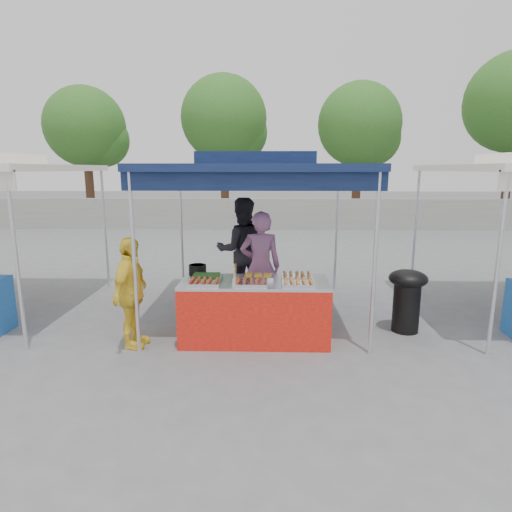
{
  "coord_description": "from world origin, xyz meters",
  "views": [
    {
      "loc": [
        0.17,
        -5.69,
        2.34
      ],
      "look_at": [
        0.0,
        0.6,
        1.05
      ],
      "focal_mm": 30.0,
      "sensor_mm": 36.0,
      "label": 1
    }
  ],
  "objects_px": {
    "vendor_table": "(255,311)",
    "customer_person": "(131,293)",
    "cooking_pot": "(198,270)",
    "helper_man": "(242,250)",
    "vendor_woman": "(260,267)",
    "wok_burner": "(407,295)"
  },
  "relations": [
    {
      "from": "vendor_table",
      "to": "customer_person",
      "type": "bearing_deg",
      "value": -170.96
    },
    {
      "from": "customer_person",
      "to": "vendor_table",
      "type": "bearing_deg",
      "value": -74.13
    },
    {
      "from": "cooking_pot",
      "to": "helper_man",
      "type": "xyz_separation_m",
      "value": [
        0.55,
        1.48,
        0.0
      ]
    },
    {
      "from": "vendor_table",
      "to": "vendor_woman",
      "type": "xyz_separation_m",
      "value": [
        0.07,
        0.82,
        0.43
      ]
    },
    {
      "from": "vendor_table",
      "to": "wok_burner",
      "type": "bearing_deg",
      "value": 10.29
    },
    {
      "from": "vendor_table",
      "to": "cooking_pot",
      "type": "xyz_separation_m",
      "value": [
        -0.83,
        0.33,
        0.5
      ]
    },
    {
      "from": "vendor_woman",
      "to": "cooking_pot",
      "type": "bearing_deg",
      "value": 26.13
    },
    {
      "from": "vendor_table",
      "to": "vendor_woman",
      "type": "relative_size",
      "value": 1.17
    },
    {
      "from": "cooking_pot",
      "to": "customer_person",
      "type": "relative_size",
      "value": 0.17
    },
    {
      "from": "vendor_table",
      "to": "wok_burner",
      "type": "relative_size",
      "value": 2.16
    },
    {
      "from": "vendor_table",
      "to": "customer_person",
      "type": "distance_m",
      "value": 1.66
    },
    {
      "from": "wok_burner",
      "to": "vendor_woman",
      "type": "xyz_separation_m",
      "value": [
        -2.13,
        0.42,
        0.31
      ]
    },
    {
      "from": "helper_man",
      "to": "customer_person",
      "type": "bearing_deg",
      "value": 46.96
    },
    {
      "from": "cooking_pot",
      "to": "wok_burner",
      "type": "height_order",
      "value": "cooking_pot"
    },
    {
      "from": "helper_man",
      "to": "wok_burner",
      "type": "bearing_deg",
      "value": 140.31
    },
    {
      "from": "vendor_woman",
      "to": "wok_burner",
      "type": "bearing_deg",
      "value": 165.79
    },
    {
      "from": "vendor_woman",
      "to": "helper_man",
      "type": "height_order",
      "value": "helper_man"
    },
    {
      "from": "cooking_pot",
      "to": "vendor_woman",
      "type": "distance_m",
      "value": 1.02
    },
    {
      "from": "vendor_table",
      "to": "customer_person",
      "type": "relative_size",
      "value": 1.35
    },
    {
      "from": "vendor_table",
      "to": "cooking_pot",
      "type": "distance_m",
      "value": 1.02
    },
    {
      "from": "helper_man",
      "to": "customer_person",
      "type": "relative_size",
      "value": 1.25
    },
    {
      "from": "vendor_table",
      "to": "vendor_woman",
      "type": "height_order",
      "value": "vendor_woman"
    }
  ]
}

